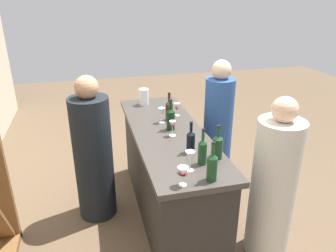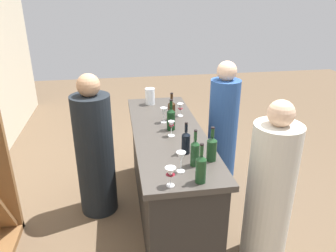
{
  "view_description": "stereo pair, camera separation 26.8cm",
  "coord_description": "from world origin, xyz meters",
  "px_view_note": "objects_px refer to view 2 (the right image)",
  "views": [
    {
      "loc": [
        -2.87,
        0.74,
        2.27
      ],
      "look_at": [
        0.0,
        0.0,
        1.02
      ],
      "focal_mm": 34.86,
      "sensor_mm": 36.0,
      "label": 1
    },
    {
      "loc": [
        -2.92,
        0.48,
        2.27
      ],
      "look_at": [
        0.0,
        0.0,
        1.02
      ],
      "focal_mm": 34.86,
      "sensor_mm": 36.0,
      "label": 2
    }
  ],
  "objects_px": {
    "wine_bottle_second_left_olive_green": "(195,152)",
    "wine_glass_near_left": "(180,108)",
    "wine_glass_far_left": "(181,157)",
    "wine_glass_near_right": "(164,112)",
    "wine_bottle_center_olive_green": "(212,148)",
    "water_pitcher": "(150,96)",
    "person_center_guest": "(270,192)",
    "person_right_guest": "(95,152)",
    "wine_bottle_far_right_amber_brown": "(172,110)",
    "wine_bottle_rightmost_dark_green": "(171,118)",
    "person_left_guest": "(223,132)",
    "wine_glass_far_center": "(170,173)",
    "wine_bottle_leftmost_olive_green": "(201,168)",
    "wine_glass_near_center": "(171,126)",
    "wine_bottle_second_right_near_black": "(186,142)"
  },
  "relations": [
    {
      "from": "wine_glass_near_center",
      "to": "person_right_guest",
      "type": "bearing_deg",
      "value": 67.92
    },
    {
      "from": "wine_bottle_center_olive_green",
      "to": "wine_bottle_rightmost_dark_green",
      "type": "height_order",
      "value": "wine_bottle_rightmost_dark_green"
    },
    {
      "from": "wine_glass_near_left",
      "to": "wine_bottle_rightmost_dark_green",
      "type": "bearing_deg",
      "value": 155.09
    },
    {
      "from": "wine_bottle_leftmost_olive_green",
      "to": "wine_bottle_center_olive_green",
      "type": "relative_size",
      "value": 1.05
    },
    {
      "from": "person_center_guest",
      "to": "person_right_guest",
      "type": "distance_m",
      "value": 1.77
    },
    {
      "from": "wine_bottle_second_left_olive_green",
      "to": "wine_glass_near_right",
      "type": "xyz_separation_m",
      "value": [
        0.94,
        0.11,
        -0.0
      ]
    },
    {
      "from": "wine_bottle_leftmost_olive_green",
      "to": "wine_bottle_second_right_near_black",
      "type": "distance_m",
      "value": 0.46
    },
    {
      "from": "wine_bottle_leftmost_olive_green",
      "to": "wine_glass_far_center",
      "type": "relative_size",
      "value": 2.09
    },
    {
      "from": "wine_glass_near_center",
      "to": "wine_glass_far_center",
      "type": "distance_m",
      "value": 0.86
    },
    {
      "from": "wine_bottle_center_olive_green",
      "to": "wine_glass_near_right",
      "type": "distance_m",
      "value": 0.91
    },
    {
      "from": "wine_bottle_far_right_amber_brown",
      "to": "wine_glass_far_center",
      "type": "height_order",
      "value": "wine_bottle_far_right_amber_brown"
    },
    {
      "from": "wine_bottle_second_right_near_black",
      "to": "wine_glass_far_left",
      "type": "distance_m",
      "value": 0.31
    },
    {
      "from": "wine_glass_near_right",
      "to": "water_pitcher",
      "type": "height_order",
      "value": "water_pitcher"
    },
    {
      "from": "wine_bottle_center_olive_green",
      "to": "person_left_guest",
      "type": "distance_m",
      "value": 1.21
    },
    {
      "from": "wine_bottle_leftmost_olive_green",
      "to": "wine_glass_far_center",
      "type": "height_order",
      "value": "wine_bottle_leftmost_olive_green"
    },
    {
      "from": "person_left_guest",
      "to": "wine_bottle_leftmost_olive_green",
      "type": "bearing_deg",
      "value": 72.66
    },
    {
      "from": "wine_bottle_rightmost_dark_green",
      "to": "person_left_guest",
      "type": "distance_m",
      "value": 0.86
    },
    {
      "from": "wine_glass_far_left",
      "to": "person_right_guest",
      "type": "relative_size",
      "value": 0.11
    },
    {
      "from": "wine_glass_near_left",
      "to": "water_pitcher",
      "type": "height_order",
      "value": "water_pitcher"
    },
    {
      "from": "wine_glass_near_right",
      "to": "wine_glass_far_left",
      "type": "relative_size",
      "value": 0.97
    },
    {
      "from": "wine_bottle_second_left_olive_green",
      "to": "wine_glass_near_left",
      "type": "relative_size",
      "value": 2.13
    },
    {
      "from": "wine_glass_near_left",
      "to": "wine_bottle_far_right_amber_brown",
      "type": "bearing_deg",
      "value": 132.83
    },
    {
      "from": "wine_glass_near_left",
      "to": "person_right_guest",
      "type": "height_order",
      "value": "person_right_guest"
    },
    {
      "from": "wine_bottle_center_olive_green",
      "to": "wine_glass_far_center",
      "type": "distance_m",
      "value": 0.51
    },
    {
      "from": "wine_glass_near_left",
      "to": "person_left_guest",
      "type": "distance_m",
      "value": 0.62
    },
    {
      "from": "wine_bottle_far_right_amber_brown",
      "to": "wine_glass_far_center",
      "type": "bearing_deg",
      "value": 169.78
    },
    {
      "from": "wine_glass_far_left",
      "to": "wine_glass_far_center",
      "type": "distance_m",
      "value": 0.22
    },
    {
      "from": "wine_glass_far_left",
      "to": "wine_glass_far_center",
      "type": "bearing_deg",
      "value": 148.33
    },
    {
      "from": "wine_bottle_leftmost_olive_green",
      "to": "wine_glass_near_left",
      "type": "distance_m",
      "value": 1.34
    },
    {
      "from": "wine_glass_near_center",
      "to": "person_center_guest",
      "type": "bearing_deg",
      "value": -131.48
    },
    {
      "from": "wine_glass_near_center",
      "to": "person_left_guest",
      "type": "bearing_deg",
      "value": -52.81
    },
    {
      "from": "wine_bottle_center_olive_green",
      "to": "water_pitcher",
      "type": "bearing_deg",
      "value": 12.82
    },
    {
      "from": "wine_bottle_leftmost_olive_green",
      "to": "wine_glass_near_right",
      "type": "bearing_deg",
      "value": 4.44
    },
    {
      "from": "wine_glass_near_right",
      "to": "wine_glass_far_left",
      "type": "height_order",
      "value": "wine_glass_far_left"
    },
    {
      "from": "wine_glass_far_center",
      "to": "wine_glass_far_left",
      "type": "bearing_deg",
      "value": -31.67
    },
    {
      "from": "wine_bottle_rightmost_dark_green",
      "to": "wine_glass_near_right",
      "type": "relative_size",
      "value": 1.94
    },
    {
      "from": "water_pitcher",
      "to": "wine_glass_near_left",
      "type": "bearing_deg",
      "value": -147.94
    },
    {
      "from": "wine_bottle_center_olive_green",
      "to": "person_left_guest",
      "type": "bearing_deg",
      "value": -23.51
    },
    {
      "from": "wine_glass_near_center",
      "to": "wine_glass_far_left",
      "type": "relative_size",
      "value": 0.91
    },
    {
      "from": "wine_bottle_second_left_olive_green",
      "to": "person_right_guest",
      "type": "distance_m",
      "value": 1.28
    },
    {
      "from": "person_center_guest",
      "to": "person_right_guest",
      "type": "relative_size",
      "value": 0.98
    },
    {
      "from": "wine_bottle_center_olive_green",
      "to": "wine_glass_far_left",
      "type": "height_order",
      "value": "wine_bottle_center_olive_green"
    },
    {
      "from": "person_left_guest",
      "to": "person_center_guest",
      "type": "distance_m",
      "value": 1.18
    },
    {
      "from": "wine_bottle_center_olive_green",
      "to": "wine_glass_near_left",
      "type": "bearing_deg",
      "value": 2.98
    },
    {
      "from": "wine_glass_near_center",
      "to": "wine_bottle_second_right_near_black",
      "type": "bearing_deg",
      "value": -170.69
    },
    {
      "from": "wine_bottle_second_left_olive_green",
      "to": "wine_glass_near_right",
      "type": "distance_m",
      "value": 0.94
    },
    {
      "from": "wine_bottle_leftmost_olive_green",
      "to": "wine_bottle_second_left_olive_green",
      "type": "bearing_deg",
      "value": -3.58
    },
    {
      "from": "water_pitcher",
      "to": "person_left_guest",
      "type": "relative_size",
      "value": 0.13
    },
    {
      "from": "wine_glass_near_left",
      "to": "wine_glass_far_left",
      "type": "distance_m",
      "value": 1.19
    },
    {
      "from": "wine_bottle_leftmost_olive_green",
      "to": "wine_glass_near_right",
      "type": "distance_m",
      "value": 1.18
    }
  ]
}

